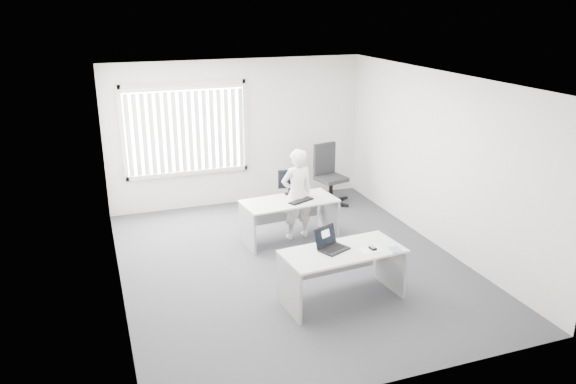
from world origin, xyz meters
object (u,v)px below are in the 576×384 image
object	(u,v)px
desk_near	(342,264)
laptop	(334,240)
office_chair	(329,185)
monitor	(291,182)
person	(297,194)
desk_far	(289,211)

from	to	relation	value
desk_near	laptop	world-z (taller)	laptop
office_chair	monitor	size ratio (longest dim) A/B	2.74
laptop	person	bearing A→B (deg)	58.69
desk_near	monitor	xyz separation A→B (m)	(0.15, 2.41, 0.40)
desk_far	office_chair	distance (m)	1.99
office_chair	monitor	bearing A→B (deg)	-150.00
desk_near	person	xyz separation A→B (m)	(0.18, 2.18, 0.25)
desk_near	office_chair	distance (m)	3.83
desk_near	monitor	bearing A→B (deg)	81.41
laptop	monitor	world-z (taller)	monitor
desk_near	desk_far	bearing A→B (deg)	84.32
laptop	monitor	size ratio (longest dim) A/B	0.86
office_chair	desk_far	bearing A→B (deg)	-146.29
person	monitor	xyz separation A→B (m)	(-0.03, 0.23, 0.15)
person	desk_far	bearing A→B (deg)	15.86
desk_near	monitor	world-z (taller)	monitor
laptop	desk_far	bearing A→B (deg)	62.66
office_chair	person	world-z (taller)	person
office_chair	monitor	xyz separation A→B (m)	(-1.24, -1.16, 0.55)
desk_near	office_chair	size ratio (longest dim) A/B	1.40
person	monitor	world-z (taller)	person
desk_far	person	bearing A→B (deg)	17.12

